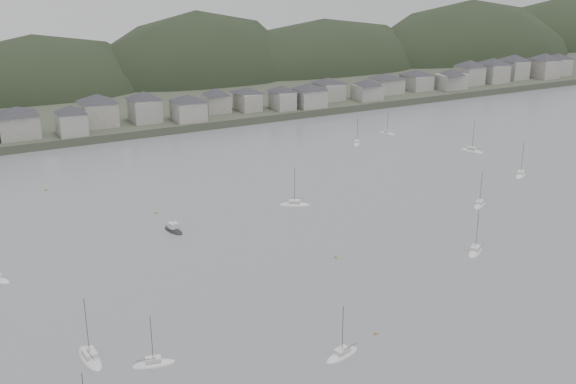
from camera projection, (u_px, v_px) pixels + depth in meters
ground at (487, 347)px, 121.48m from camera, size 900.00×900.00×0.00m
far_shore_land at (95, 80)px, 366.76m from camera, size 900.00×250.00×3.00m
forested_ridge at (118, 112)px, 351.80m from camera, size 851.55×103.94×102.57m
waterfront_town at (273, 94)px, 293.83m from camera, size 451.48×28.46×12.92m
moored_fleet at (293, 254)px, 158.50m from camera, size 197.27×154.10×13.59m
motor_launch_far at (173, 230)px, 172.11m from camera, size 4.16×7.66×3.75m
mooring_buoys at (283, 244)px, 164.03m from camera, size 124.12×136.80×0.70m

